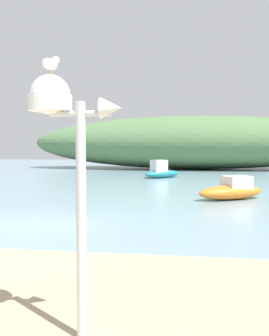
{
  "coord_description": "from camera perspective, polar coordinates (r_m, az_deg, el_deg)",
  "views": [
    {
      "loc": [
        4.81,
        -11.38,
        2.51
      ],
      "look_at": [
        2.34,
        5.32,
        1.56
      ],
      "focal_mm": 40.0,
      "sensor_mm": 36.0,
      "label": 1
    }
  ],
  "objects": [
    {
      "name": "seagull_on_radar",
      "position": [
        4.69,
        -12.63,
        15.3
      ],
      "size": [
        0.19,
        0.33,
        0.23
      ],
      "color": "orange",
      "rests_on": "mast_structure"
    },
    {
      "name": "motorboat_off_point",
      "position": [
        30.48,
        4.08,
        -0.54
      ],
      "size": [
        3.21,
        3.14,
        1.47
      ],
      "color": "teal",
      "rests_on": "ground"
    },
    {
      "name": "mast_structure",
      "position": [
        4.53,
        -11.14,
        6.87
      ],
      "size": [
        1.12,
        0.51,
        3.17
      ],
      "color": "silver",
      "rests_on": "beach_sand"
    },
    {
      "name": "distant_hill",
      "position": [
        43.23,
        9.02,
        3.86
      ],
      "size": [
        37.5,
        10.19,
        6.05
      ],
      "primitive_type": "ellipsoid",
      "color": "#517547",
      "rests_on": "ground"
    },
    {
      "name": "ground_plane",
      "position": [
        12.61,
        -14.34,
        -8.38
      ],
      "size": [
        120.0,
        120.0,
        0.0
      ],
      "primitive_type": "plane",
      "color": "#7A99A8"
    },
    {
      "name": "motorboat_mid_channel",
      "position": [
        18.55,
        14.62,
        -3.3
      ],
      "size": [
        3.63,
        2.88,
        1.12
      ],
      "color": "orange",
      "rests_on": "ground"
    }
  ]
}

